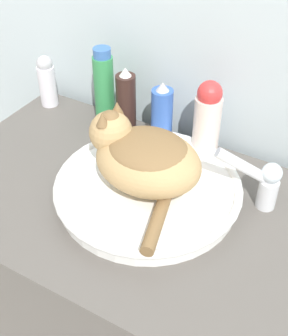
# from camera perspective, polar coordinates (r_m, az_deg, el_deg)

# --- Properties ---
(wall_back) EXTENTS (8.00, 0.05, 2.40)m
(wall_back) POSITION_cam_1_polar(r_m,az_deg,el_deg) (1.16, 8.75, 17.03)
(wall_back) COLOR silver
(wall_back) RESTS_ON ground_plane
(vanity_counter) EXTENTS (1.03, 0.58, 0.90)m
(vanity_counter) POSITION_cam_1_polar(r_m,az_deg,el_deg) (1.41, -0.17, -17.75)
(vanity_counter) COLOR #56514C
(vanity_counter) RESTS_ON ground_plane
(sink_basin) EXTENTS (0.43, 0.43, 0.05)m
(sink_basin) POSITION_cam_1_polar(r_m,az_deg,el_deg) (1.06, 0.43, -2.53)
(sink_basin) COLOR white
(sink_basin) RESTS_ON vanity_counter
(cat) EXTENTS (0.27, 0.30, 0.16)m
(cat) POSITION_cam_1_polar(r_m,az_deg,el_deg) (1.01, -0.14, 1.49)
(cat) COLOR tan
(cat) RESTS_ON sink_basin
(faucet) EXTENTS (0.14, 0.08, 0.15)m
(faucet) POSITION_cam_1_polar(r_m,az_deg,el_deg) (1.04, 14.29, -1.53)
(faucet) COLOR silver
(faucet) RESTS_ON vanity_counter
(shampoo_bottle_tall) EXTENTS (0.05, 0.05, 0.22)m
(shampoo_bottle_tall) POSITION_cam_1_polar(r_m,az_deg,el_deg) (1.27, -4.88, 9.63)
(shampoo_bottle_tall) COLOR #338C4C
(shampoo_bottle_tall) RESTS_ON vanity_counter
(spray_bottle_trigger) EXTENTS (0.06, 0.06, 0.17)m
(spray_bottle_trigger) POSITION_cam_1_polar(r_m,az_deg,el_deg) (1.20, 2.19, 6.44)
(spray_bottle_trigger) COLOR #335BB7
(spray_bottle_trigger) RESTS_ON vanity_counter
(deodorant_stick) EXTENTS (0.05, 0.05, 0.15)m
(deodorant_stick) POSITION_cam_1_polar(r_m,az_deg,el_deg) (1.39, -11.75, 10.37)
(deodorant_stick) COLOR silver
(deodorant_stick) RESTS_ON vanity_counter
(hairspray_can_black) EXTENTS (0.05, 0.05, 0.19)m
(hairspray_can_black) POSITION_cam_1_polar(r_m,az_deg,el_deg) (1.25, -2.20, 8.00)
(hairspray_can_black) COLOR #331E19
(hairspray_can_black) RESTS_ON vanity_counter
(lotion_bottle_white) EXTENTS (0.07, 0.07, 0.21)m
(lotion_bottle_white) POSITION_cam_1_polar(r_m,az_deg,el_deg) (1.15, 7.70, 5.74)
(lotion_bottle_white) COLOR silver
(lotion_bottle_white) RESTS_ON vanity_counter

